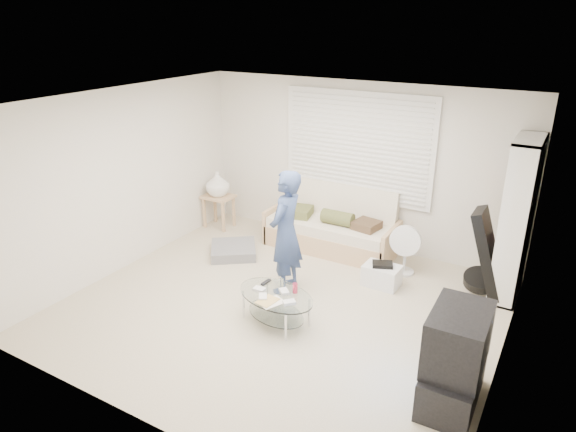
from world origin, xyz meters
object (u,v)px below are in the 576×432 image
Objects in this scene: tv_unit at (455,359)px; coffee_table at (276,300)px; bookshelf at (516,220)px; futon_sofa at (332,229)px.

tv_unit reaches higher than coffee_table.
futon_sofa is at bearing 177.13° from bookshelf.
bookshelf is (2.53, -0.13, 0.70)m from futon_sofa.
tv_unit is 0.86× the size of coffee_table.
bookshelf is 2.13× the size of tv_unit.
coffee_table is (-2.08, 0.31, -0.16)m from tv_unit.
bookshelf is at bearing 42.97° from coffee_table.
tv_unit is at bearing -93.02° from bookshelf.
bookshelf is at bearing -2.87° from futon_sofa.
coffee_table is at bearing -137.03° from bookshelf.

